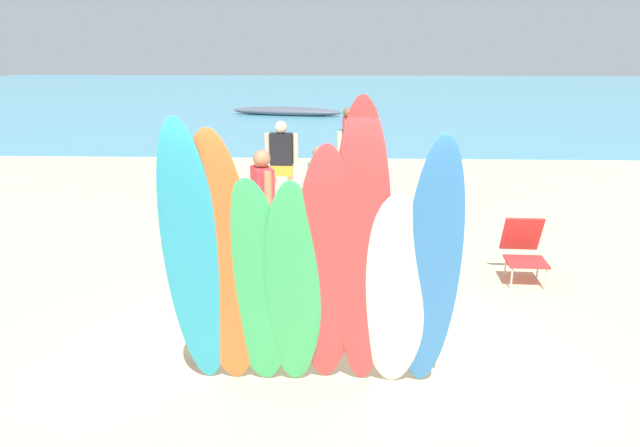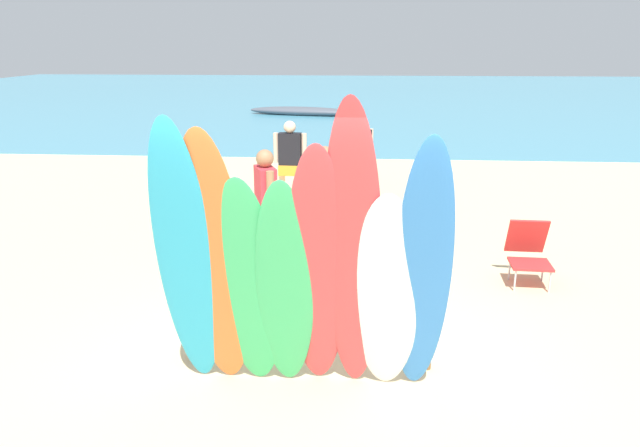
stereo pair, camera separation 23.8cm
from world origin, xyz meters
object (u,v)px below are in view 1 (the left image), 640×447
Objects in this scene: beachgoer_near_rack at (348,139)px; beach_chair_red at (524,247)px; surfboard_green_3 at (293,290)px; beachgoer_by_water at (320,191)px; surfboard_teal_0 at (194,263)px; beachgoer_midbeach at (282,159)px; surfboard_white_6 at (395,297)px; beachgoer_photographing at (263,204)px; beachgoer_strolling at (350,155)px; surfboard_orange_1 at (223,268)px; surfboard_blue_7 at (431,274)px; surfboard_rack at (314,313)px; surfboard_green_2 at (257,288)px; distant_boat at (287,111)px; surfboard_red_4 at (326,275)px; surfboard_red_5 at (362,258)px.

beach_chair_red is at bearing -161.05° from beachgoer_near_rack.
surfboard_green_3 is 3.94m from beachgoer_by_water.
beachgoer_midbeach is (0.09, 6.32, -0.32)m from surfboard_teal_0.
beachgoer_photographing is (-1.48, 2.96, -0.01)m from surfboard_white_6.
beachgoer_strolling is 4.38m from beach_chair_red.
surfboard_teal_0 is at bearing 154.33° from beachgoer_photographing.
beachgoer_strolling is at bearing -165.88° from beachgoer_by_water.
surfboard_orange_1 is 0.61m from surfboard_green_3.
surfboard_blue_7 reaches higher than beachgoer_photographing.
surfboard_rack is 1.52× the size of beachgoer_by_water.
surfboard_green_3 is at bearing 0.54° from surfboard_green_2.
surfboard_blue_7 is (1.94, -0.04, -0.05)m from surfboard_teal_0.
beachgoer_midbeach is 4.90m from beach_chair_red.
surfboard_blue_7 is 3.10× the size of beach_chair_red.
surfboard_orange_1 reaches higher than beachgoer_by_water.
beachgoer_midbeach is 3.32m from beachgoer_photographing.
surfboard_teal_0 reaches higher than beachgoer_near_rack.
surfboard_orange_1 is 4.02m from beachgoer_by_water.
surfboard_rack is at bearing -135.86° from beach_chair_red.
distant_boat is (-1.98, 20.88, -0.85)m from surfboard_green_3.
surfboard_green_3 is 1.04× the size of surfboard_white_6.
surfboard_red_4 is at bearing -5.11° from surfboard_green_3.
surfboard_red_5 is at bearing -1.28° from surfboard_orange_1.
beach_chair_red reaches higher than surfboard_rack.
surfboard_rack is at bearing 25.38° from beachgoer_by_water.
beachgoer_by_water is 0.96× the size of beachgoer_near_rack.
surfboard_teal_0 is at bearing -179.70° from surfboard_green_3.
surfboard_red_5 is at bearing 179.34° from beachgoer_photographing.
surfboard_red_4 is 0.87× the size of surfboard_red_5.
beach_chair_red is at bearing 62.31° from surfboard_blue_7.
beachgoer_near_rack is (0.35, 8.04, 0.40)m from surfboard_rack.
surfboard_teal_0 is 1.24× the size of surfboard_green_3.
surfboard_rack is at bearing 39.81° from surfboard_orange_1.
surfboard_teal_0 reaches higher than surfboard_rack.
surfboard_green_3 is 1.29× the size of beachgoer_near_rack.
surfboard_white_6 is 3.52m from beach_chair_red.
beach_chair_red is (3.59, 2.93, -0.83)m from surfboard_teal_0.
surfboard_white_6 is at bearing -2.58° from surfboard_green_3.
beachgoer_near_rack reaches higher than beachgoer_midbeach.
surfboard_green_3 is at bearing 169.87° from beachgoer_photographing.
surfboard_white_6 is 8.61m from beachgoer_near_rack.
surfboard_white_6 is 21.09m from distant_boat.
surfboard_green_2 is at bearing 177.38° from surfboard_blue_7.
distant_boat is (-2.54, 20.95, -1.17)m from surfboard_red_5.
beachgoer_midbeach is at bearing 138.40° from beach_chair_red.
surfboard_red_4 is 1.44× the size of beachgoer_photographing.
surfboard_green_2 is 4.26m from beach_chair_red.
surfboard_red_4 is at bearing -128.22° from beach_chair_red.
surfboard_white_6 is at bearing -1.34° from surfboard_red_4.
surfboard_teal_0 is 6.33m from beachgoer_midbeach.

